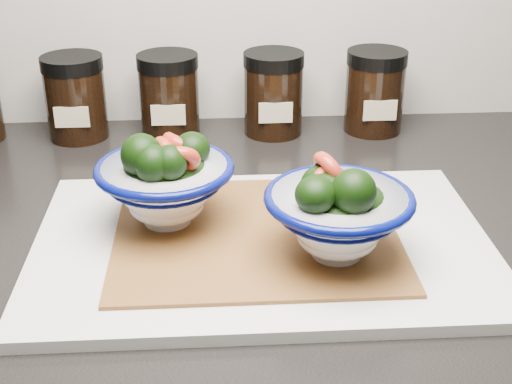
{
  "coord_description": "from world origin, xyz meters",
  "views": [
    {
      "loc": [
        -0.01,
        0.76,
        1.27
      ],
      "look_at": [
        0.03,
        1.38,
        0.96
      ],
      "focal_mm": 50.0,
      "sensor_mm": 36.0,
      "label": 1
    }
  ],
  "objects": [
    {
      "name": "countertop",
      "position": [
        0.0,
        1.45,
        0.88
      ],
      "size": [
        3.5,
        0.6,
        0.04
      ],
      "primitive_type": "cube",
      "color": "black",
      "rests_on": "cabinet"
    },
    {
      "name": "cutting_board",
      "position": [
        0.03,
        1.37,
        0.91
      ],
      "size": [
        0.45,
        0.3,
        0.01
      ],
      "primitive_type": "cube",
      "color": "silver",
      "rests_on": "countertop"
    },
    {
      "name": "bamboo_mat",
      "position": [
        0.03,
        1.38,
        0.91
      ],
      "size": [
        0.28,
        0.24,
        0.0
      ],
      "primitive_type": "cube",
      "color": "#98622D",
      "rests_on": "cutting_board"
    },
    {
      "name": "bowl_left",
      "position": [
        -0.06,
        1.41,
        0.96
      ],
      "size": [
        0.14,
        0.14,
        0.1
      ],
      "rotation": [
        0.0,
        0.0,
        0.21
      ],
      "color": "white",
      "rests_on": "bamboo_mat"
    },
    {
      "name": "bowl_right",
      "position": [
        0.1,
        1.33,
        0.96
      ],
      "size": [
        0.14,
        0.14,
        0.11
      ],
      "rotation": [
        0.0,
        0.0,
        -0.25
      ],
      "color": "white",
      "rests_on": "bamboo_mat"
    },
    {
      "name": "spice_jar_b",
      "position": [
        -0.2,
        1.69,
        0.96
      ],
      "size": [
        0.08,
        0.08,
        0.11
      ],
      "color": "black",
      "rests_on": "countertop"
    },
    {
      "name": "spice_jar_c",
      "position": [
        -0.07,
        1.69,
        0.96
      ],
      "size": [
        0.08,
        0.08,
        0.11
      ],
      "color": "black",
      "rests_on": "countertop"
    },
    {
      "name": "spice_jar_d",
      "position": [
        0.07,
        1.69,
        0.96
      ],
      "size": [
        0.08,
        0.08,
        0.11
      ],
      "color": "black",
      "rests_on": "countertop"
    },
    {
      "name": "spice_jar_e",
      "position": [
        0.21,
        1.69,
        0.96
      ],
      "size": [
        0.08,
        0.08,
        0.11
      ],
      "color": "black",
      "rests_on": "countertop"
    }
  ]
}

